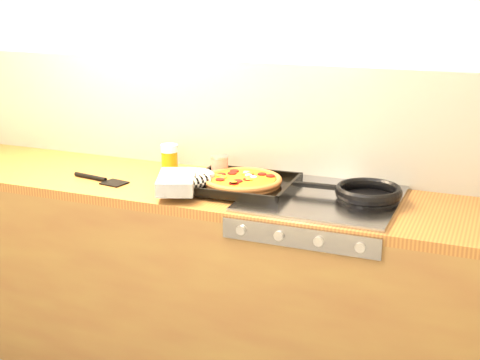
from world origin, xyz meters
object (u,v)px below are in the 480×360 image
at_px(frying_pan, 367,193).
at_px(juice_glass, 169,158).
at_px(tomato_can, 220,168).
at_px(pizza_on_tray, 225,181).

xyz_separation_m(frying_pan, juice_glass, (-0.93, 0.09, 0.03)).
distance_m(tomato_can, juice_glass, 0.26).
relative_size(frying_pan, juice_glass, 3.42).
distance_m(frying_pan, juice_glass, 0.94).
relative_size(pizza_on_tray, frying_pan, 1.25).
distance_m(pizza_on_tray, frying_pan, 0.58).
height_order(pizza_on_tray, frying_pan, pizza_on_tray).
height_order(frying_pan, tomato_can, tomato_can).
relative_size(pizza_on_tray, juice_glass, 4.29).
bearing_deg(frying_pan, juice_glass, 174.21).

